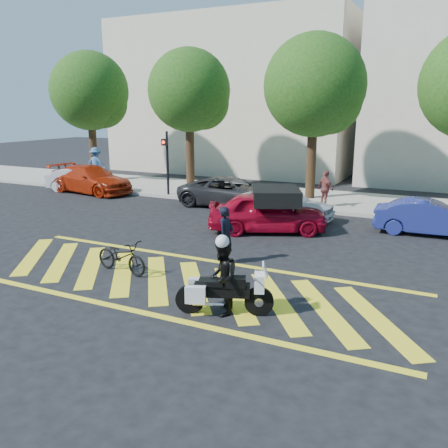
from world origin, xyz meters
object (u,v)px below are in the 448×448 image
at_px(officer_moto, 222,278).
at_px(parked_left, 91,179).
at_px(parked_far_left, 81,180).
at_px(parked_mid_left, 231,192).
at_px(parked_right, 430,218).
at_px(bicycle, 121,256).
at_px(officer_bike, 226,235).
at_px(police_motorcycle, 223,292).
at_px(parked_mid_right, 286,204).
at_px(red_convertible, 267,212).

height_order(officer_moto, parked_left, officer_moto).
height_order(officer_moto, parked_far_left, officer_moto).
bearing_deg(parked_mid_left, parked_right, -103.78).
relative_size(bicycle, parked_mid_left, 0.37).
xyz_separation_m(parked_far_left, parked_left, (0.70, -0.04, 0.09)).
relative_size(officer_bike, parked_right, 0.45).
distance_m(police_motorcycle, parked_mid_right, 9.14).
distance_m(officer_moto, parked_left, 16.35).
bearing_deg(bicycle, parked_right, -34.38).
bearing_deg(police_motorcycle, officer_bike, 93.47).
height_order(parked_mid_left, parked_mid_right, parked_mid_left).
xyz_separation_m(parked_left, parked_mid_right, (11.06, -1.36, -0.06)).
bearing_deg(parked_mid_left, parked_far_left, 85.85).
xyz_separation_m(parked_mid_left, parked_right, (8.25, -1.40, -0.04)).
height_order(parked_mid_left, parked_right, parked_mid_left).
xyz_separation_m(police_motorcycle, officer_moto, (-0.02, 0.01, 0.31)).
bearing_deg(officer_bike, parked_mid_left, 27.54).
bearing_deg(parked_mid_left, officer_bike, -160.01).
bearing_deg(parked_far_left, parked_left, -100.71).
distance_m(red_convertible, parked_mid_left, 4.63).
height_order(parked_left, parked_right, parked_left).
xyz_separation_m(police_motorcycle, red_convertible, (-1.64, 6.91, 0.21)).
xyz_separation_m(officer_bike, red_convertible, (-0.21, 3.81, -0.11)).
bearing_deg(parked_right, parked_mid_left, 77.20).
height_order(bicycle, parked_mid_right, parked_mid_right).
bearing_deg(parked_left, parked_mid_right, -89.76).
xyz_separation_m(parked_far_left, parked_mid_right, (11.76, -1.40, 0.03)).
height_order(officer_moto, red_convertible, officer_moto).
xyz_separation_m(officer_moto, parked_right, (3.58, 8.98, -0.20)).
bearing_deg(red_convertible, parked_mid_left, 17.15).
bearing_deg(parked_far_left, parked_mid_left, -97.13).
bearing_deg(parked_far_left, red_convertible, -113.61).
xyz_separation_m(officer_moto, parked_far_left, (-13.37, 10.38, -0.20)).
distance_m(officer_bike, parked_far_left, 14.00).
relative_size(red_convertible, parked_left, 0.86).
distance_m(officer_bike, parked_mid_right, 5.89).
bearing_deg(red_convertible, officer_moto, 169.08).
height_order(police_motorcycle, parked_right, parked_right).
bearing_deg(parked_far_left, police_motorcycle, -134.94).
bearing_deg(parked_far_left, bicycle, -140.38).
xyz_separation_m(officer_moto, parked_mid_left, (-4.68, 10.38, -0.16)).
relative_size(bicycle, parked_far_left, 0.46).
height_order(parked_far_left, parked_mid_left, parked_mid_left).
bearing_deg(red_convertible, parked_left, 48.60).
xyz_separation_m(officer_bike, officer_moto, (1.41, -3.10, -0.01)).
height_order(bicycle, police_motorcycle, police_motorcycle).
bearing_deg(officer_bike, bicycle, 135.05).
relative_size(bicycle, police_motorcycle, 0.85).
xyz_separation_m(police_motorcycle, parked_right, (3.56, 8.99, 0.10)).
bearing_deg(parked_left, officer_moto, -121.95).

